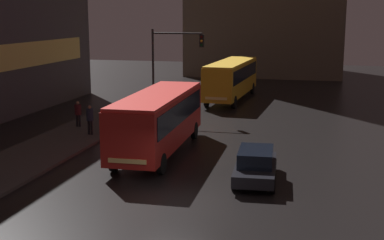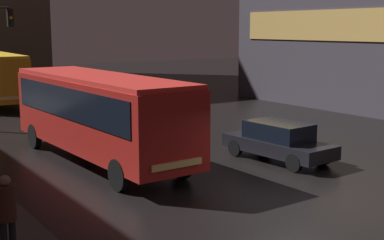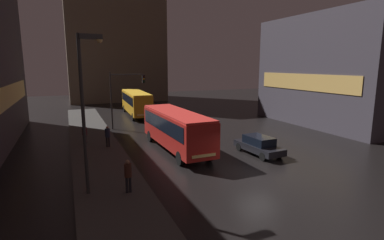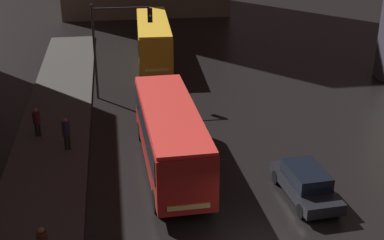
% 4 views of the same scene
% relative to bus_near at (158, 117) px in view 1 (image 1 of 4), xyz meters
% --- Properties ---
extents(ground_plane, '(120.00, 120.00, 0.00)m').
position_rel_bus_near_xyz_m(ground_plane, '(2.93, -7.30, -1.98)').
color(ground_plane, black).
extents(sidewalk_left, '(4.00, 48.00, 0.15)m').
position_rel_bus_near_xyz_m(sidewalk_left, '(-6.07, 2.70, -1.91)').
color(sidewalk_left, '#3D3A38').
rests_on(sidewalk_left, ground).
extents(bus_near, '(2.83, 10.22, 3.21)m').
position_rel_bus_near_xyz_m(bus_near, '(0.00, 0.00, 0.00)').
color(bus_near, '#AD1E19').
rests_on(bus_near, ground).
extents(bus_far, '(2.93, 11.00, 3.30)m').
position_rel_bus_near_xyz_m(bus_far, '(0.74, 18.45, 0.05)').
color(bus_far, orange).
rests_on(bus_far, ground).
extents(car_taxi, '(2.04, 4.48, 1.44)m').
position_rel_bus_near_xyz_m(car_taxi, '(5.59, -3.57, -1.24)').
color(car_taxi, black).
rests_on(car_taxi, ground).
extents(pedestrian_near, '(0.48, 0.48, 1.64)m').
position_rel_bus_near_xyz_m(pedestrian_near, '(-6.84, 4.59, -0.84)').
color(pedestrian_near, black).
rests_on(pedestrian_near, sidewalk_left).
extents(pedestrian_far, '(0.52, 0.52, 1.78)m').
position_rel_bus_near_xyz_m(pedestrian_far, '(-5.13, 2.65, -0.75)').
color(pedestrian_far, black).
rests_on(pedestrian_far, sidewalk_left).
extents(traffic_light_main, '(3.83, 0.35, 6.21)m').
position_rel_bus_near_xyz_m(traffic_light_main, '(-2.32, 10.45, 2.27)').
color(traffic_light_main, '#2D2D2D').
rests_on(traffic_light_main, ground).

